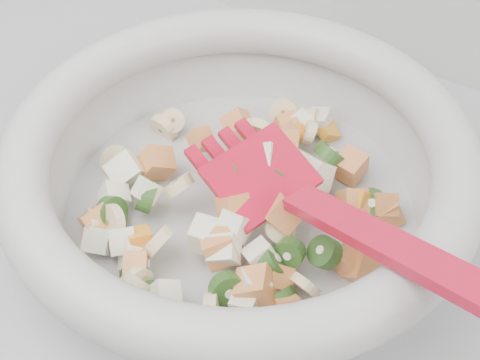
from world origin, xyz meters
The scene contains 1 object.
mixing_bowl centered at (-0.16, 1.46, 0.95)m, with size 0.46×0.36×0.15m.
Camera 1 is at (0.03, 1.16, 1.32)m, focal length 50.00 mm.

